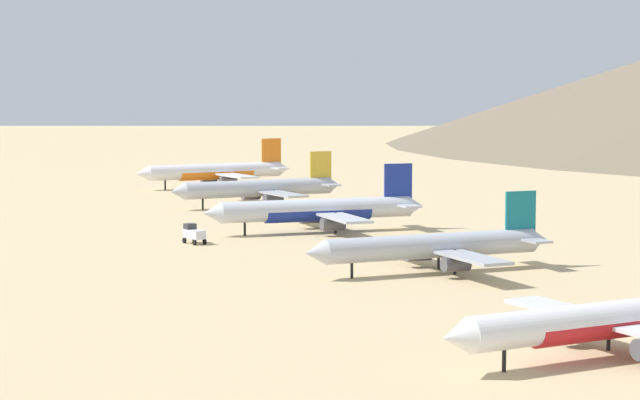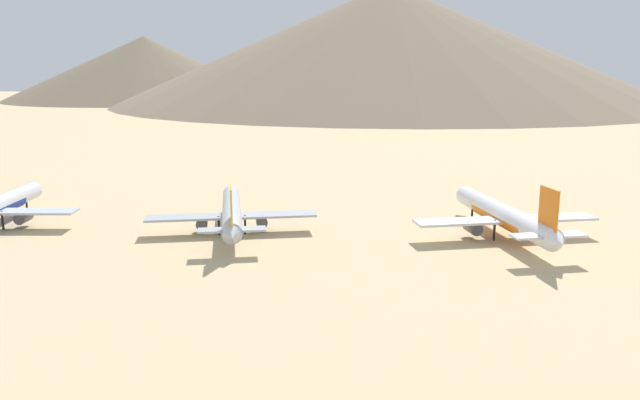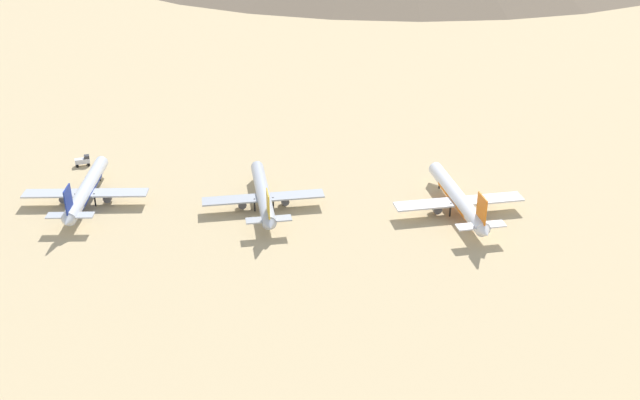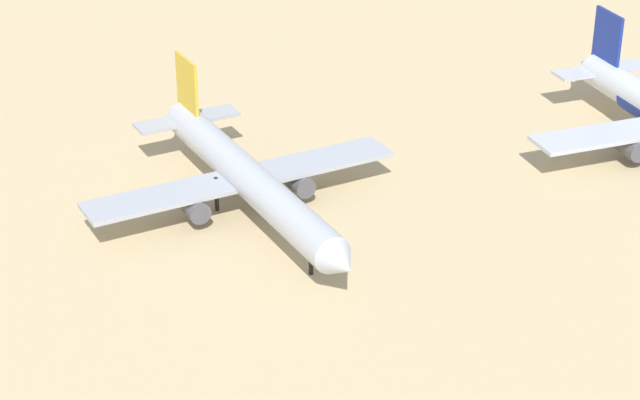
{
  "view_description": "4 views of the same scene",
  "coord_description": "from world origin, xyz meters",
  "px_view_note": "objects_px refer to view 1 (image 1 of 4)",
  "views": [
    {
      "loc": [
        78.39,
        236.55,
        30.34
      ],
      "look_at": [
        -1.61,
        -4.47,
        6.5
      ],
      "focal_mm": 65.84,
      "sensor_mm": 36.0,
      "label": 1
    },
    {
      "loc": [
        -144.78,
        -81.77,
        37.92
      ],
      "look_at": [
        6.94,
        -78.34,
        5.62
      ],
      "focal_mm": 35.07,
      "sensor_mm": 36.0,
      "label": 2
    },
    {
      "loc": [
        -220.15,
        -76.68,
        113.26
      ],
      "look_at": [
        -8.44,
        -76.31,
        5.36
      ],
      "focal_mm": 42.24,
      "sensor_mm": 36.0,
      "label": 3
    },
    {
      "loc": [
        118.37,
        -90.17,
        66.61
      ],
      "look_at": [
        2.15,
        -50.41,
        3.02
      ],
      "focal_mm": 65.94,
      "sensor_mm": 36.0,
      "label": 4
    }
  ],
  "objects_px": {
    "parked_jet_3": "(435,246)",
    "service_truck": "(194,233)",
    "parked_jet_2": "(319,210)",
    "parked_jet_4": "(610,320)",
    "parked_jet_1": "(261,189)",
    "parked_jet_0": "(217,172)"
  },
  "relations": [
    {
      "from": "parked_jet_1",
      "to": "parked_jet_4",
      "type": "bearing_deg",
      "value": 87.23
    },
    {
      "from": "service_truck",
      "to": "parked_jet_3",
      "type": "bearing_deg",
      "value": 121.72
    },
    {
      "from": "parked_jet_2",
      "to": "service_truck",
      "type": "xyz_separation_m",
      "value": [
        29.49,
        9.79,
        -2.7
      ]
    },
    {
      "from": "parked_jet_1",
      "to": "parked_jet_0",
      "type": "bearing_deg",
      "value": -92.79
    },
    {
      "from": "parked_jet_2",
      "to": "parked_jet_3",
      "type": "relative_size",
      "value": 1.09
    },
    {
      "from": "parked_jet_1",
      "to": "service_truck",
      "type": "xyz_separation_m",
      "value": [
        32.59,
        67.81,
        -2.64
      ]
    },
    {
      "from": "parked_jet_3",
      "to": "service_truck",
      "type": "xyz_separation_m",
      "value": [
        30.33,
        -49.07,
        -2.34
      ]
    },
    {
      "from": "parked_jet_1",
      "to": "parked_jet_2",
      "type": "distance_m",
      "value": 58.1
    },
    {
      "from": "service_truck",
      "to": "parked_jet_1",
      "type": "bearing_deg",
      "value": -115.67
    },
    {
      "from": "parked_jet_2",
      "to": "service_truck",
      "type": "relative_size",
      "value": 8.8
    },
    {
      "from": "parked_jet_2",
      "to": "parked_jet_1",
      "type": "bearing_deg",
      "value": -93.05
    },
    {
      "from": "parked_jet_4",
      "to": "service_truck",
      "type": "bearing_deg",
      "value": -78.02
    },
    {
      "from": "parked_jet_4",
      "to": "parked_jet_2",
      "type": "bearing_deg",
      "value": -92.64
    },
    {
      "from": "parked_jet_0",
      "to": "parked_jet_2",
      "type": "xyz_separation_m",
      "value": [
        6.13,
        120.42,
        -0.2
      ]
    },
    {
      "from": "parked_jet_3",
      "to": "parked_jet_2",
      "type": "bearing_deg",
      "value": -89.18
    },
    {
      "from": "parked_jet_0",
      "to": "parked_jet_1",
      "type": "distance_m",
      "value": 62.48
    },
    {
      "from": "parked_jet_3",
      "to": "parked_jet_4",
      "type": "xyz_separation_m",
      "value": [
        6.47,
        63.35,
        -0.13
      ]
    },
    {
      "from": "parked_jet_2",
      "to": "parked_jet_4",
      "type": "distance_m",
      "value": 122.34
    },
    {
      "from": "parked_jet_1",
      "to": "service_truck",
      "type": "bearing_deg",
      "value": 64.33
    },
    {
      "from": "parked_jet_0",
      "to": "parked_jet_2",
      "type": "height_order",
      "value": "parked_jet_0"
    },
    {
      "from": "parked_jet_2",
      "to": "parked_jet_3",
      "type": "xyz_separation_m",
      "value": [
        -0.84,
        58.86,
        -0.37
      ]
    },
    {
      "from": "parked_jet_3",
      "to": "service_truck",
      "type": "relative_size",
      "value": 8.04
    }
  ]
}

